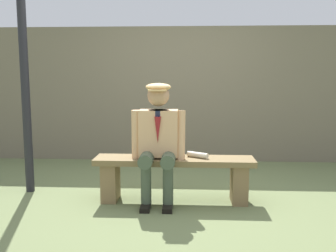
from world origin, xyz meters
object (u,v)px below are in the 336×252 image
at_px(bench, 174,172).
at_px(seated_man, 158,137).
at_px(lamp_post, 22,20).
at_px(rolled_magazine, 198,155).

bearing_deg(bench, seated_man, 18.74).
xyz_separation_m(seated_man, lamp_post, (1.57, -0.32, 1.27)).
height_order(rolled_magazine, lamp_post, lamp_post).
bearing_deg(lamp_post, rolled_magazine, 173.06).
distance_m(seated_man, rolled_magazine, 0.48).
relative_size(rolled_magazine, lamp_post, 0.08).
bearing_deg(seated_man, lamp_post, -11.58).
relative_size(bench, seated_man, 1.34).
height_order(seated_man, lamp_post, lamp_post).
distance_m(rolled_magazine, lamp_post, 2.49).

